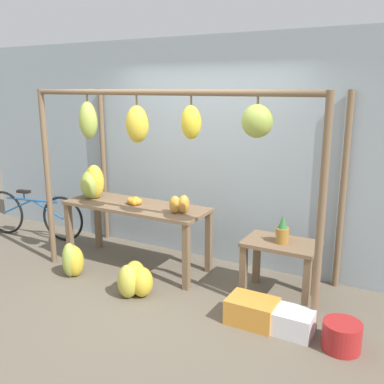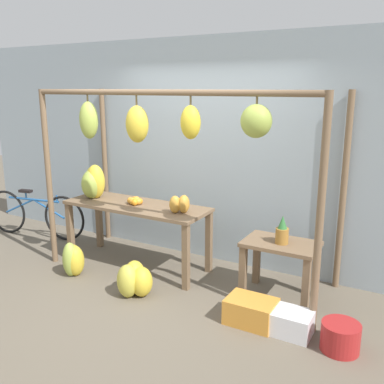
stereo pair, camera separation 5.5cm
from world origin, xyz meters
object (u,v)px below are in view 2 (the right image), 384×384
(banana_pile_on_table, at_px, (94,182))
(fruit_crate_white, at_px, (251,311))
(papaya_pile, at_px, (180,204))
(blue_bucket, at_px, (340,337))
(banana_pile_ground_left, at_px, (73,260))
(parked_bicycle, at_px, (35,214))
(pineapple_cluster, at_px, (282,232))
(banana_pile_ground_right, at_px, (135,280))
(fruit_crate_purple, at_px, (289,322))
(orange_pile, at_px, (135,201))

(banana_pile_on_table, distance_m, fruit_crate_white, 2.63)
(banana_pile_on_table, distance_m, papaya_pile, 1.32)
(banana_pile_on_table, bearing_deg, blue_bucket, -10.48)
(banana_pile_ground_left, relative_size, parked_bicycle, 0.25)
(pineapple_cluster, distance_m, fruit_crate_white, 0.89)
(banana_pile_ground_right, distance_m, blue_bucket, 2.14)
(blue_bucket, relative_size, parked_bicycle, 0.20)
(fruit_crate_white, distance_m, papaya_pile, 1.45)
(pineapple_cluster, xyz_separation_m, papaya_pile, (-1.17, -0.11, 0.17))
(banana_pile_on_table, bearing_deg, fruit_crate_purple, -11.36)
(papaya_pile, bearing_deg, blue_bucket, -16.20)
(parked_bicycle, relative_size, papaya_pile, 6.82)
(parked_bicycle, bearing_deg, papaya_pile, -3.57)
(banana_pile_ground_right, relative_size, blue_bucket, 1.34)
(fruit_crate_purple, bearing_deg, pineapple_cluster, 115.19)
(fruit_crate_white, distance_m, blue_bucket, 0.83)
(banana_pile_ground_left, xyz_separation_m, papaya_pile, (1.15, 0.56, 0.71))
(pineapple_cluster, xyz_separation_m, banana_pile_ground_left, (-2.32, -0.67, -0.55))
(orange_pile, height_order, banana_pile_ground_left, orange_pile)
(papaya_pile, bearing_deg, banana_pile_on_table, 178.22)
(orange_pile, bearing_deg, pineapple_cluster, 1.99)
(pineapple_cluster, bearing_deg, banana_pile_ground_right, -152.34)
(pineapple_cluster, bearing_deg, blue_bucket, -41.44)
(banana_pile_on_table, relative_size, banana_pile_ground_left, 1.04)
(banana_pile_on_table, height_order, pineapple_cluster, banana_pile_on_table)
(orange_pile, relative_size, parked_bicycle, 0.12)
(banana_pile_ground_left, xyz_separation_m, banana_pile_ground_right, (0.94, -0.05, -0.01))
(orange_pile, distance_m, papaya_pile, 0.67)
(banana_pile_ground_left, relative_size, papaya_pile, 1.70)
(pineapple_cluster, distance_m, papaya_pile, 1.19)
(banana_pile_ground_right, bearing_deg, banana_pile_on_table, 149.43)
(banana_pile_on_table, height_order, blue_bucket, banana_pile_on_table)
(banana_pile_ground_left, xyz_separation_m, fruit_crate_purple, (2.62, 0.04, -0.08))
(banana_pile_ground_right, distance_m, parked_bicycle, 2.56)
(banana_pile_ground_right, xyz_separation_m, blue_bucket, (2.13, 0.06, -0.05))
(banana_pile_ground_right, bearing_deg, papaya_pile, 71.25)
(banana_pile_on_table, distance_m, fruit_crate_purple, 2.98)
(banana_pile_ground_left, relative_size, banana_pile_ground_right, 0.94)
(banana_pile_on_table, distance_m, orange_pile, 0.67)
(banana_pile_on_table, relative_size, banana_pile_ground_right, 0.98)
(banana_pile_on_table, relative_size, papaya_pile, 1.77)
(pineapple_cluster, relative_size, blue_bucket, 0.91)
(blue_bucket, bearing_deg, pineapple_cluster, 138.56)
(orange_pile, height_order, papaya_pile, papaya_pile)
(banana_pile_on_table, height_order, papaya_pile, banana_pile_on_table)
(fruit_crate_white, bearing_deg, parked_bicycle, 169.55)
(fruit_crate_white, bearing_deg, orange_pile, 162.15)
(parked_bicycle, bearing_deg, banana_pile_on_table, -5.36)
(banana_pile_on_table, relative_size, fruit_crate_white, 0.94)
(pineapple_cluster, bearing_deg, banana_pile_ground_left, -163.91)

